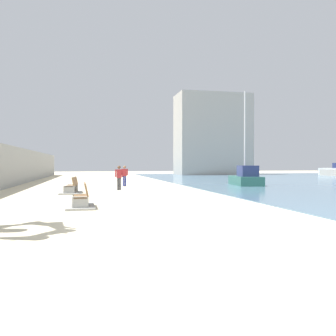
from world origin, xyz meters
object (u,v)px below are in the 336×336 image
at_px(boat_mid_bay, 246,177).
at_px(person_walking, 125,174).
at_px(bench_far, 71,189).
at_px(person_standing, 119,176).
at_px(bench_near, 81,202).

bearing_deg(boat_mid_bay, person_walking, 173.29).
height_order(bench_far, boat_mid_bay, boat_mid_bay).
height_order(person_standing, boat_mid_bay, boat_mid_bay).
xyz_separation_m(bench_far, person_standing, (2.97, 2.15, 0.71)).
xyz_separation_m(person_walking, boat_mid_bay, (9.70, -1.14, -0.28)).
bearing_deg(person_walking, bench_near, -102.55).
bearing_deg(bench_far, person_walking, 58.74).
bearing_deg(boat_mid_bay, bench_far, -159.72).
bearing_deg(bench_near, person_standing, 76.59).
distance_m(bench_near, person_standing, 9.61).
xyz_separation_m(bench_near, boat_mid_bay, (12.65, 12.12, 0.43)).
xyz_separation_m(person_walking, person_standing, (-0.73, -3.94, 0.01)).
bearing_deg(person_walking, bench_far, -121.26).
bearing_deg(person_standing, bench_near, -103.41).
xyz_separation_m(person_standing, boat_mid_bay, (10.43, 2.80, -0.29)).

